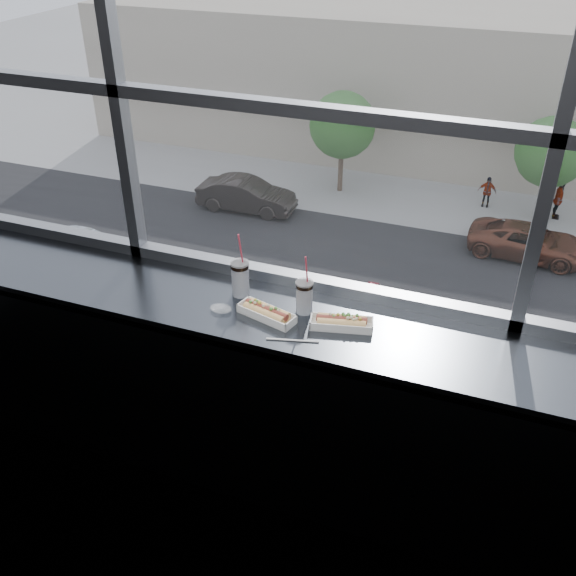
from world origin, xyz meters
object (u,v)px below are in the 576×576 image
(car_near_a, at_px, (85,250))
(pedestrian_b, at_px, (487,189))
(wrapper, at_px, (221,308))
(car_near_c, at_px, (446,322))
(soda_cup_right, at_px, (304,295))
(tree_center, at_px, (551,152))
(hotdog_tray_right, at_px, (342,322))
(car_near_b, at_px, (220,281))
(loose_straw, at_px, (293,340))
(pedestrian_c, at_px, (559,196))
(tree_left, at_px, (343,125))
(hotdog_tray_left, at_px, (267,312))
(soda_cup_left, at_px, (240,277))
(car_far_b, at_px, (530,237))
(car_far_a, at_px, (246,190))

(car_near_a, bearing_deg, pedestrian_b, -47.72)
(wrapper, distance_m, car_near_c, 19.66)
(soda_cup_right, distance_m, pedestrian_b, 31.03)
(car_near_c, bearing_deg, soda_cup_right, 179.19)
(soda_cup_right, relative_size, tree_center, 0.06)
(wrapper, height_order, pedestrian_b, wrapper)
(hotdog_tray_right, bearing_deg, car_near_b, 106.05)
(loose_straw, distance_m, pedestrian_c, 31.09)
(tree_left, bearing_deg, tree_center, -0.00)
(loose_straw, height_order, pedestrian_c, loose_straw)
(soda_cup_right, bearing_deg, pedestrian_c, 84.05)
(soda_cup_right, bearing_deg, wrapper, -160.33)
(car_near_a, bearing_deg, hotdog_tray_left, -135.88)
(car_near_a, bearing_deg, car_near_b, -88.41)
(soda_cup_left, relative_size, soda_cup_right, 1.11)
(hotdog_tray_left, distance_m, soda_cup_right, 0.20)
(loose_straw, distance_m, wrapper, 0.42)
(car_far_b, height_order, car_near_c, car_near_c)
(soda_cup_right, distance_m, car_near_b, 21.67)
(car_near_c, bearing_deg, loose_straw, 179.27)
(hotdog_tray_left, distance_m, tree_left, 30.57)
(wrapper, xyz_separation_m, pedestrian_c, (3.37, 28.85, -10.93))
(soda_cup_right, xyz_separation_m, pedestrian_c, (2.99, 28.72, -11.01))
(hotdog_tray_right, relative_size, car_near_a, 0.05)
(loose_straw, xyz_separation_m, car_near_b, (-9.03, 16.46, -11.11))
(car_near_c, distance_m, pedestrian_b, 12.71)
(hotdog_tray_right, xyz_separation_m, tree_center, (1.97, 28.28, -8.68))
(car_far_b, height_order, pedestrian_c, pedestrian_c)
(soda_cup_left, distance_m, car_near_a, 24.54)
(car_far_b, bearing_deg, hotdog_tray_left, 179.30)
(soda_cup_right, bearing_deg, hotdog_tray_right, -16.64)
(soda_cup_right, distance_m, tree_left, 30.52)
(pedestrian_b, bearing_deg, car_near_a, -139.31)
(soda_cup_left, xyz_separation_m, soda_cup_right, (0.35, -0.03, -0.01))
(loose_straw, height_order, tree_left, loose_straw)
(hotdog_tray_left, bearing_deg, hotdog_tray_right, 22.96)
(pedestrian_c, height_order, pedestrian_b, pedestrian_c)
(soda_cup_left, distance_m, loose_straw, 0.47)
(soda_cup_left, bearing_deg, car_near_a, 132.40)
(wrapper, distance_m, pedestrian_c, 31.04)
(hotdog_tray_right, relative_size, car_near_c, 0.04)
(loose_straw, bearing_deg, tree_left, 90.57)
(car_far_b, distance_m, car_far_a, 13.35)
(tree_left, bearing_deg, car_near_b, -95.75)
(car_far_b, relative_size, pedestrian_c, 2.46)
(wrapper, xyz_separation_m, tree_center, (2.55, 28.36, -8.66))
(car_near_c, bearing_deg, pedestrian_b, -2.78)
(tree_center, bearing_deg, wrapper, -95.13)
(car_far_b, xyz_separation_m, car_near_a, (-17.05, -8.00, 0.16))
(car_far_a, height_order, car_near_a, car_near_a)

